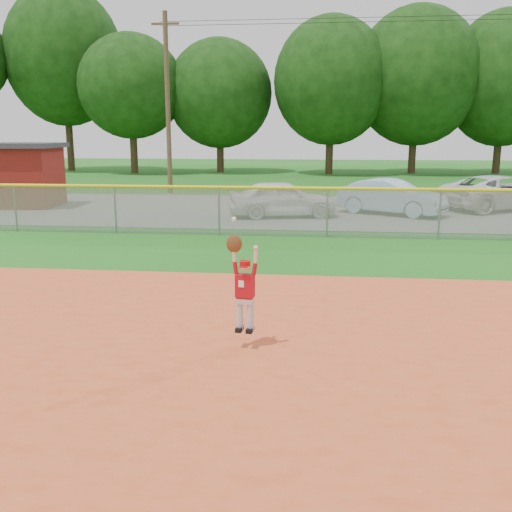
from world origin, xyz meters
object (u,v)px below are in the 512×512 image
at_px(utility_shed, 18,175).
at_px(car_blue, 391,197).
at_px(ballplayer, 243,284).
at_px(car_white_b, 500,193).
at_px(car_white_a, 282,199).

bearing_deg(utility_shed, car_blue, -2.83).
bearing_deg(ballplayer, car_white_b, 62.60).
height_order(utility_shed, ballplayer, utility_shed).
bearing_deg(car_blue, car_white_b, -38.12).
bearing_deg(car_white_a, utility_shed, 67.24).
distance_m(car_blue, car_white_b, 4.97).
relative_size(car_white_b, ballplayer, 2.96).
relative_size(car_blue, utility_shed, 1.09).
distance_m(car_white_b, utility_shed, 20.19).
relative_size(car_blue, car_white_b, 0.82).
relative_size(car_white_a, utility_shed, 1.07).
bearing_deg(car_white_a, car_blue, -88.82).
distance_m(car_white_a, car_white_b, 9.23).
bearing_deg(car_white_b, ballplayer, 124.34).
bearing_deg(car_white_a, car_white_b, -84.75).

